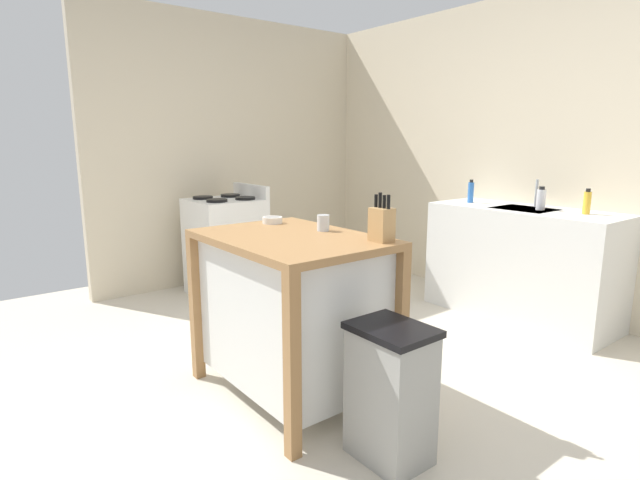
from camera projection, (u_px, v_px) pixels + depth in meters
ground_plane at (317, 391)px, 2.87m from camera, size 6.09×6.09×0.00m
wall_back at (551, 155)px, 4.06m from camera, size 5.09×0.10×2.60m
wall_left at (235, 151)px, 5.12m from camera, size 0.10×3.01×2.60m
kitchen_island at (292, 307)px, 2.77m from camera, size 1.06×0.75×0.91m
knife_block at (382, 223)px, 2.53m from camera, size 0.11×0.09×0.25m
bowl_ceramic_wide at (272, 220)px, 3.08m from camera, size 0.12×0.12×0.04m
drinking_cup at (323, 223)px, 2.82m from camera, size 0.07×0.07×0.09m
trash_bin at (390, 393)px, 2.21m from camera, size 0.36×0.28×0.63m
sink_counter at (521, 263)px, 4.01m from camera, size 1.45×0.60×0.89m
sink_faucet at (536, 193)px, 3.98m from camera, size 0.02×0.02×0.22m
bottle_dish_soap at (541, 199)px, 3.82m from camera, size 0.07×0.07×0.18m
bottle_hand_soap at (471, 192)px, 4.26m from camera, size 0.05×0.05×0.20m
bottle_spray_cleaner at (587, 202)px, 3.60m from camera, size 0.05×0.05×0.19m
stove at (226, 246)px, 4.60m from camera, size 0.60×0.60×1.01m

